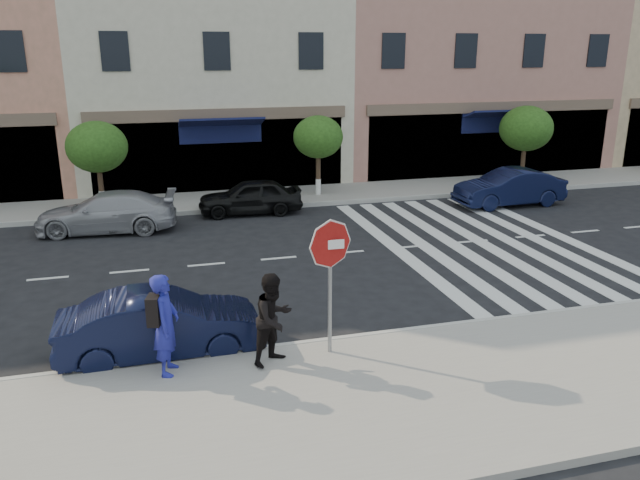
{
  "coord_description": "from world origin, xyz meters",
  "views": [
    {
      "loc": [
        -3.26,
        -12.17,
        5.62
      ],
      "look_at": [
        0.37,
        1.0,
        1.4
      ],
      "focal_mm": 35.0,
      "sensor_mm": 36.0,
      "label": 1
    }
  ],
  "objects_px": {
    "car_near_mid": "(161,324)",
    "car_far_left": "(106,212)",
    "walker": "(274,319)",
    "photographer": "(166,324)",
    "car_far_right": "(509,188)",
    "stop_sign": "(330,258)",
    "car_far_mid": "(250,197)"
  },
  "relations": [
    {
      "from": "car_near_mid",
      "to": "car_far_right",
      "type": "bearing_deg",
      "value": -56.48
    },
    {
      "from": "photographer",
      "to": "car_far_right",
      "type": "relative_size",
      "value": 0.45
    },
    {
      "from": "walker",
      "to": "car_far_right",
      "type": "xyz_separation_m",
      "value": [
        10.85,
        9.87,
        -0.33
      ]
    },
    {
      "from": "car_far_left",
      "to": "car_near_mid",
      "type": "bearing_deg",
      "value": 15.49
    },
    {
      "from": "photographer",
      "to": "car_far_right",
      "type": "height_order",
      "value": "photographer"
    },
    {
      "from": "walker",
      "to": "car_far_mid",
      "type": "bearing_deg",
      "value": 49.2
    },
    {
      "from": "stop_sign",
      "to": "car_far_left",
      "type": "distance_m",
      "value": 11.13
    },
    {
      "from": "photographer",
      "to": "car_far_left",
      "type": "xyz_separation_m",
      "value": [
        -1.5,
        10.08,
        -0.43
      ]
    },
    {
      "from": "walker",
      "to": "car_far_right",
      "type": "relative_size",
      "value": 0.42
    },
    {
      "from": "walker",
      "to": "car_near_mid",
      "type": "height_order",
      "value": "walker"
    },
    {
      "from": "photographer",
      "to": "car_far_left",
      "type": "height_order",
      "value": "photographer"
    },
    {
      "from": "photographer",
      "to": "walker",
      "type": "distance_m",
      "value": 1.87
    },
    {
      "from": "car_near_mid",
      "to": "car_far_right",
      "type": "height_order",
      "value": "car_far_right"
    },
    {
      "from": "car_near_mid",
      "to": "car_far_left",
      "type": "xyz_separation_m",
      "value": [
        -1.41,
        9.08,
        0.0
      ]
    },
    {
      "from": "photographer",
      "to": "car_near_mid",
      "type": "relative_size",
      "value": 0.48
    },
    {
      "from": "walker",
      "to": "car_far_left",
      "type": "height_order",
      "value": "walker"
    },
    {
      "from": "car_near_mid",
      "to": "car_far_mid",
      "type": "height_order",
      "value": "car_near_mid"
    },
    {
      "from": "car_far_right",
      "to": "photographer",
      "type": "bearing_deg",
      "value": -54.09
    },
    {
      "from": "walker",
      "to": "car_near_mid",
      "type": "distance_m",
      "value": 2.28
    },
    {
      "from": "car_near_mid",
      "to": "walker",
      "type": "bearing_deg",
      "value": -120.7
    },
    {
      "from": "car_far_mid",
      "to": "car_far_right",
      "type": "bearing_deg",
      "value": 85.59
    },
    {
      "from": "stop_sign",
      "to": "car_far_mid",
      "type": "xyz_separation_m",
      "value": [
        0.33,
        11.13,
        -1.41
      ]
    },
    {
      "from": "stop_sign",
      "to": "car_far_mid",
      "type": "bearing_deg",
      "value": 90.53
    },
    {
      "from": "stop_sign",
      "to": "car_near_mid",
      "type": "relative_size",
      "value": 0.68
    },
    {
      "from": "car_far_right",
      "to": "car_far_left",
      "type": "bearing_deg",
      "value": -92.91
    },
    {
      "from": "car_near_mid",
      "to": "photographer",
      "type": "bearing_deg",
      "value": -175.7
    },
    {
      "from": "walker",
      "to": "car_far_right",
      "type": "height_order",
      "value": "walker"
    },
    {
      "from": "stop_sign",
      "to": "car_far_mid",
      "type": "relative_size",
      "value": 0.72
    },
    {
      "from": "photographer",
      "to": "walker",
      "type": "xyz_separation_m",
      "value": [
        1.86,
        -0.12,
        -0.06
      ]
    },
    {
      "from": "stop_sign",
      "to": "car_far_mid",
      "type": "height_order",
      "value": "stop_sign"
    },
    {
      "from": "stop_sign",
      "to": "photographer",
      "type": "height_order",
      "value": "stop_sign"
    },
    {
      "from": "walker",
      "to": "car_near_mid",
      "type": "relative_size",
      "value": 0.45
    }
  ]
}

